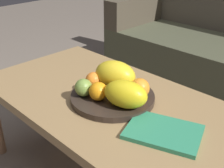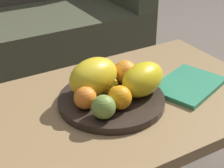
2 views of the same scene
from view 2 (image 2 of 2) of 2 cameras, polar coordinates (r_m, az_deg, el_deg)
The scene contains 11 objects.
coffee_table at distance 1.20m, azimuth -1.57°, elevation -5.44°, with size 1.17×0.64×0.45m.
couch at distance 2.27m, azimuth -17.12°, elevation 7.78°, with size 1.70×0.70×0.90m.
fruit_bowl at distance 1.18m, azimuth -0.00°, elevation -2.64°, with size 0.35×0.35×0.03m, color #30251E.
melon_large_front at distance 1.17m, azimuth -2.98°, elevation 1.12°, with size 0.18×0.12×0.12m, color yellow.
melon_smaller_beside at distance 1.18m, azimuth 4.86°, elevation 0.76°, with size 0.17×0.11×0.11m, color yellow.
orange_front at distance 1.11m, azimuth -4.21°, elevation -2.16°, with size 0.07×0.07×0.07m, color orange.
orange_left at distance 1.10m, azimuth 1.22°, elevation -2.14°, with size 0.07×0.07×0.07m, color orange.
orange_right at distance 1.25m, azimuth 2.06°, elevation 1.91°, with size 0.08×0.08×0.08m, color orange.
apple_left at distance 1.06m, azimuth -1.33°, elevation -3.61°, with size 0.07×0.07×0.07m, color olive.
banana_bunch at distance 1.19m, azimuth -2.33°, elevation -0.23°, with size 0.15×0.14×0.06m.
magazine at distance 1.31m, azimuth 11.84°, elevation -0.14°, with size 0.25×0.18×0.02m, color #2F8861.
Camera 2 is at (-0.47, -0.87, 1.09)m, focal length 58.48 mm.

